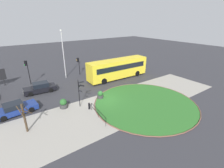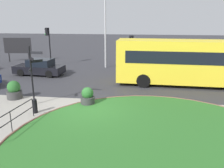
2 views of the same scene
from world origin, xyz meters
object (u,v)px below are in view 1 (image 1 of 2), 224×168
(planter_kerbside, at_px, (63,104))
(planter_near_signpost, at_px, (100,95))
(signpost_directional, at_px, (80,91))
(traffic_light_near, at_px, (78,62))
(bollard_foreground, at_px, (89,106))
(street_tree_bare, at_px, (25,117))
(bus_yellow, at_px, (118,68))
(traffic_light_far, at_px, (27,67))
(lamppost_tall, at_px, (63,53))
(car_near_lane, at_px, (40,88))
(car_trailing, at_px, (15,109))

(planter_kerbside, bearing_deg, planter_near_signpost, -5.58)
(signpost_directional, bearing_deg, traffic_light_near, 66.14)
(bollard_foreground, height_order, street_tree_bare, street_tree_bare)
(bus_yellow, bearing_deg, traffic_light_near, 131.96)
(bollard_foreground, distance_m, traffic_light_far, 13.27)
(traffic_light_near, height_order, planter_kerbside, traffic_light_near)
(signpost_directional, height_order, lamppost_tall, lamppost_tall)
(planter_near_signpost, bearing_deg, street_tree_bare, -168.34)
(car_near_lane, distance_m, traffic_light_near, 9.02)
(bollard_foreground, xyz_separation_m, lamppost_tall, (1.81, 12.28, 3.99))
(bus_yellow, xyz_separation_m, planter_kerbside, (-11.62, -4.61, -1.27))
(car_near_lane, height_order, traffic_light_near, traffic_light_near)
(traffic_light_far, bearing_deg, planter_near_signpost, 119.47)
(bollard_foreground, bearing_deg, planter_near_signpost, 32.43)
(car_near_lane, xyz_separation_m, planter_near_signpost, (5.96, -6.76, -0.17))
(signpost_directional, height_order, planter_kerbside, signpost_directional)
(car_trailing, distance_m, traffic_light_far, 9.26)
(bus_yellow, bearing_deg, car_trailing, -168.94)
(car_near_lane, distance_m, planter_kerbside, 6.39)
(signpost_directional, bearing_deg, bollard_foreground, -64.92)
(traffic_light_near, bearing_deg, bus_yellow, 145.06)
(planter_near_signpost, bearing_deg, traffic_light_far, 121.69)
(traffic_light_near, bearing_deg, traffic_light_far, 14.72)
(planter_kerbside, relative_size, street_tree_bare, 0.40)
(car_near_lane, relative_size, planter_kerbside, 3.83)
(signpost_directional, relative_size, bollard_foreground, 4.13)
(car_near_lane, distance_m, street_tree_bare, 9.28)
(bus_yellow, bearing_deg, planter_kerbside, -156.90)
(street_tree_bare, bearing_deg, traffic_light_far, 78.77)
(car_trailing, bearing_deg, street_tree_bare, -89.37)
(car_near_lane, bearing_deg, traffic_light_near, -148.41)
(bollard_foreground, relative_size, planter_near_signpost, 0.78)
(bus_yellow, height_order, traffic_light_near, bus_yellow)
(signpost_directional, xyz_separation_m, car_trailing, (-6.59, 2.71, -1.43))
(bus_yellow, relative_size, street_tree_bare, 3.84)
(bollard_foreground, bearing_deg, traffic_light_near, 70.42)
(bollard_foreground, distance_m, bus_yellow, 11.51)
(traffic_light_near, height_order, planter_near_signpost, traffic_light_near)
(street_tree_bare, bearing_deg, traffic_light_near, 48.86)
(signpost_directional, distance_m, bollard_foreground, 2.07)
(traffic_light_far, xyz_separation_m, planter_near_signpost, (6.66, -10.78, -2.39))
(bollard_foreground, bearing_deg, car_trailing, 151.45)
(lamppost_tall, distance_m, planter_kerbside, 11.71)
(traffic_light_near, xyz_separation_m, traffic_light_far, (-8.57, -0.02, 0.49))
(bus_yellow, xyz_separation_m, car_trailing, (-16.43, -2.77, -1.19))
(signpost_directional, relative_size, traffic_light_near, 1.06)
(signpost_directional, xyz_separation_m, bus_yellow, (9.84, 5.48, -0.24))
(bollard_foreground, relative_size, street_tree_bare, 0.28)
(traffic_light_near, relative_size, street_tree_bare, 1.11)
(bollard_foreground, relative_size, bus_yellow, 0.07)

